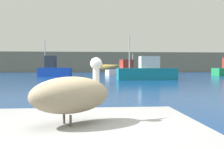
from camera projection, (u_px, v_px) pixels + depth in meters
The scene contains 5 objects.
hillside_backdrop at pixel (93, 63), 67.78m from camera, with size 140.00×13.96×5.14m, color #7F755B.
pelican at pixel (72, 94), 3.10m from camera, with size 1.28×1.03×0.86m.
fishing_boat_teal at pixel (147, 72), 25.82m from camera, with size 6.35×1.90×4.68m.
fishing_boat_blue at pixel (54, 69), 33.54m from camera, with size 4.66×1.88×5.15m.
fishing_boat_white at pixel (124, 70), 37.43m from camera, with size 5.65×3.25×3.45m.
Camera 1 is at (0.02, -2.91, 1.39)m, focal length 38.94 mm.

